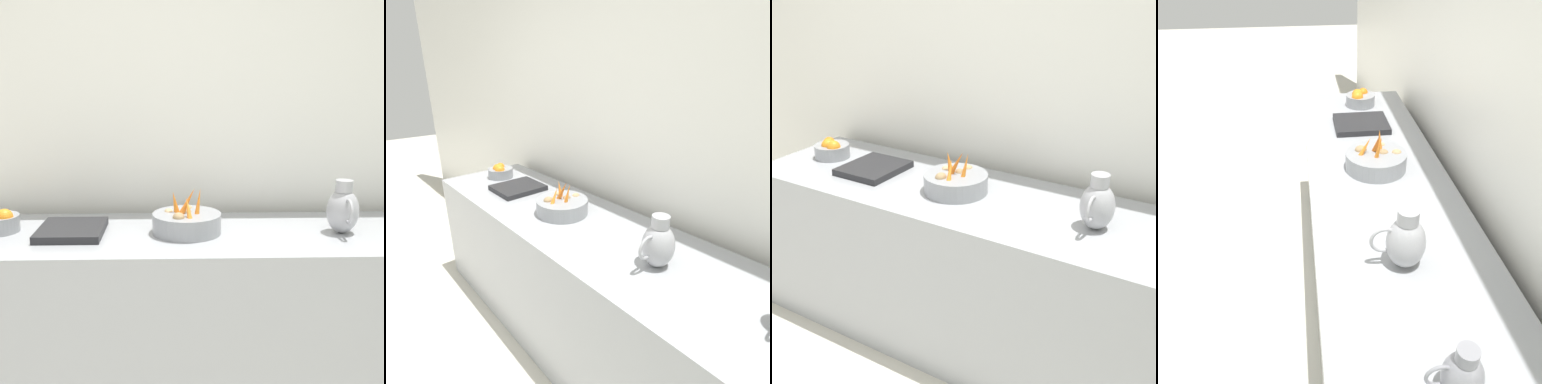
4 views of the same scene
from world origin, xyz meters
TOP-DOWN VIEW (x-y plane):
  - tile_wall_left at (-1.95, 0.74)m, footprint 0.10×9.06m
  - prep_counter at (-1.48, 0.24)m, footprint 0.72×2.80m
  - vegetable_colander at (-1.48, 0.00)m, footprint 0.32×0.32m
  - orange_bowl at (-1.52, -0.90)m, footprint 0.20×0.20m
  - metal_pitcher_tall at (-1.45, 0.73)m, footprint 0.21×0.15m
  - counter_sink_basin at (-1.48, -0.54)m, footprint 0.34×0.30m

SIDE VIEW (x-z plane):
  - prep_counter at x=-1.48m, z-range 0.00..0.89m
  - counter_sink_basin at x=-1.48m, z-range 0.89..0.93m
  - orange_bowl at x=-1.52m, z-range 0.88..1.00m
  - vegetable_colander at x=-1.48m, z-range 0.83..1.05m
  - metal_pitcher_tall at x=-1.45m, z-range 0.88..1.13m
  - tile_wall_left at x=-1.95m, z-range 0.00..3.00m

